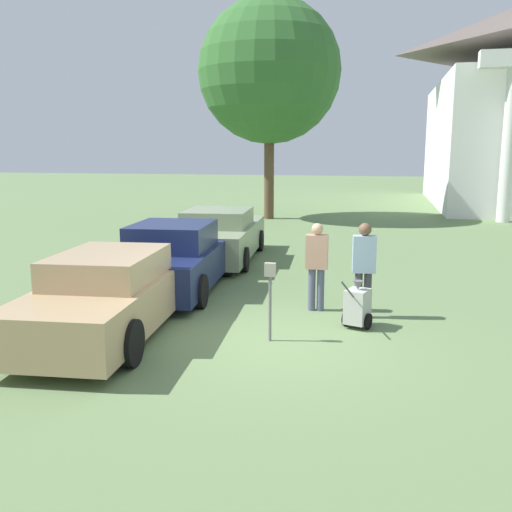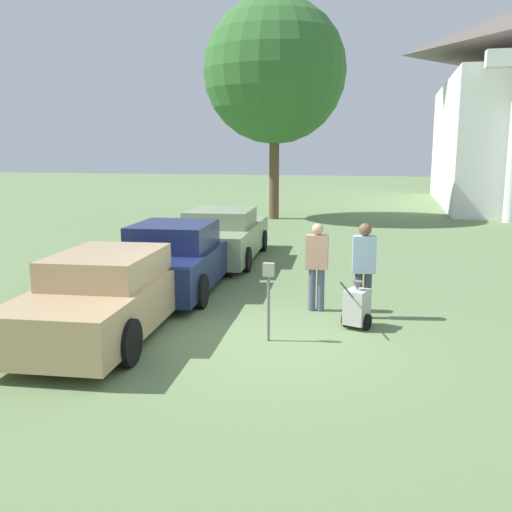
# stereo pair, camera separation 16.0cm
# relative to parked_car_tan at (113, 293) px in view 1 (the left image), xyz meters

# --- Properties ---
(ground_plane) EXTENTS (120.00, 120.00, 0.00)m
(ground_plane) POSITION_rel_parked_car_tan_xyz_m (2.69, 0.08, -0.67)
(ground_plane) COLOR #607A4C
(parked_car_tan) EXTENTS (2.21, 5.22, 1.41)m
(parked_car_tan) POSITION_rel_parked_car_tan_xyz_m (0.00, 0.00, 0.00)
(parked_car_tan) COLOR tan
(parked_car_tan) RESTS_ON ground_plane
(parked_car_navy) EXTENTS (2.28, 4.74, 1.51)m
(parked_car_navy) POSITION_rel_parked_car_tan_xyz_m (0.00, 3.01, 0.03)
(parked_car_navy) COLOR #19234C
(parked_car_navy) RESTS_ON ground_plane
(parked_car_sage) EXTENTS (2.38, 5.14, 1.45)m
(parked_car_sage) POSITION_rel_parked_car_tan_xyz_m (-0.00, 6.61, 0.02)
(parked_car_sage) COLOR gray
(parked_car_sage) RESTS_ON ground_plane
(parking_meter) EXTENTS (0.18, 0.09, 1.30)m
(parking_meter) POSITION_rel_parked_car_tan_xyz_m (2.73, 0.06, 0.25)
(parking_meter) COLOR slate
(parking_meter) RESTS_ON ground_plane
(person_worker) EXTENTS (0.43, 0.24, 1.71)m
(person_worker) POSITION_rel_parked_car_tan_xyz_m (3.26, 2.02, 0.31)
(person_worker) COLOR #515670
(person_worker) RESTS_ON ground_plane
(person_supervisor) EXTENTS (0.44, 0.27, 1.78)m
(person_supervisor) POSITION_rel_parked_car_tan_xyz_m (4.16, 1.72, 0.35)
(person_supervisor) COLOR #3F3F47
(person_supervisor) RESTS_ON ground_plane
(equipment_cart) EXTENTS (0.54, 0.99, 1.00)m
(equipment_cart) POSITION_rel_parked_car_tan_xyz_m (4.09, 1.08, -0.28)
(equipment_cart) COLOR #B2B2AD
(equipment_cart) RESTS_ON ground_plane
(shade_tree) EXTENTS (6.20, 6.20, 9.51)m
(shade_tree) POSITION_rel_parked_car_tan_xyz_m (-0.51, 16.51, 5.73)
(shade_tree) COLOR brown
(shade_tree) RESTS_ON ground_plane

